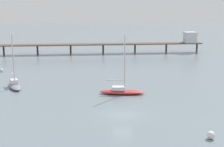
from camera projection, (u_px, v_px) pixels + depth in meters
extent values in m
plane|color=slate|center=(122.00, 115.00, 42.97)|extent=(400.00, 400.00, 0.00)
cube|color=brown|center=(103.00, 44.00, 94.43)|extent=(57.25, 5.23, 0.30)
cylinder|color=#38332D|center=(4.00, 51.00, 91.88)|extent=(0.50, 0.50, 2.55)
cylinder|color=#38332D|center=(38.00, 50.00, 92.83)|extent=(0.50, 0.50, 2.55)
cylinder|color=#38332D|center=(71.00, 50.00, 93.78)|extent=(0.50, 0.50, 2.55)
cylinder|color=#38332D|center=(103.00, 49.00, 94.73)|extent=(0.50, 0.50, 2.55)
cylinder|color=#38332D|center=(135.00, 49.00, 95.68)|extent=(0.50, 0.50, 2.55)
cylinder|color=#38332D|center=(166.00, 48.00, 96.63)|extent=(0.50, 0.50, 2.55)
cylinder|color=#38332D|center=(197.00, 48.00, 97.58)|extent=(0.50, 0.50, 2.55)
cube|color=silver|center=(190.00, 37.00, 96.70)|extent=(3.33, 3.33, 3.08)
ellipsoid|color=red|center=(122.00, 92.00, 52.65)|extent=(7.31, 2.95, 0.67)
cube|color=silver|center=(119.00, 88.00, 52.56)|extent=(2.19, 1.65, 0.54)
cylinder|color=silver|center=(125.00, 63.00, 51.66)|extent=(0.21, 0.21, 8.63)
cylinder|color=silver|center=(115.00, 80.00, 52.33)|extent=(2.99, 0.58, 0.16)
ellipsoid|color=gray|center=(15.00, 86.00, 56.58)|extent=(3.89, 6.59, 0.64)
cube|color=silver|center=(14.00, 81.00, 56.89)|extent=(1.76, 2.07, 0.71)
cylinder|color=silver|center=(13.00, 60.00, 55.34)|extent=(0.20, 0.20, 8.55)
cylinder|color=silver|center=(13.00, 74.00, 57.13)|extent=(1.12, 2.63, 0.16)
sphere|color=silver|center=(1.00, 70.00, 69.72)|extent=(0.74, 0.74, 0.74)
sphere|color=silver|center=(211.00, 135.00, 35.19)|extent=(0.87, 0.87, 0.87)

